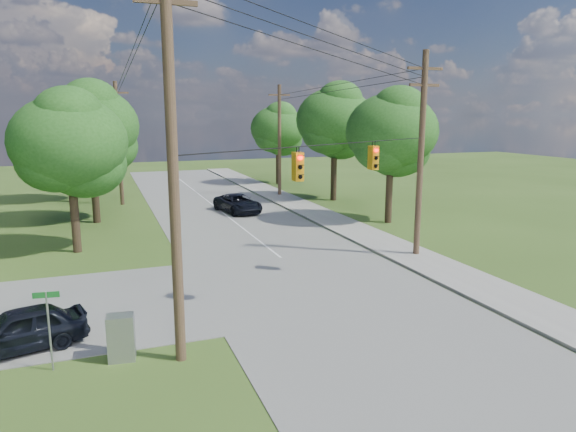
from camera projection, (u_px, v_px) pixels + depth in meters
name	position (u px, v px, depth m)	size (l,w,h in m)	color
ground	(324.00, 342.00, 16.85)	(140.00, 140.00, 0.00)	#36521B
main_road	(319.00, 288.00, 22.13)	(10.00, 100.00, 0.03)	gray
sidewalk_east	(448.00, 271.00, 24.38)	(2.60, 100.00, 0.12)	#A4A29A
pole_sw	(172.00, 155.00, 14.46)	(2.00, 0.32, 12.00)	brown
pole_ne	(421.00, 152.00, 26.16)	(2.00, 0.32, 10.50)	brown
pole_north_e	(279.00, 140.00, 46.50)	(2.00, 0.32, 10.00)	brown
pole_north_w	(119.00, 143.00, 41.80)	(2.00, 0.32, 10.00)	brown
power_lines	(261.00, 79.00, 26.22)	(13.93, 29.62, 4.93)	black
traffic_signals	(339.00, 161.00, 20.73)	(4.91, 3.27, 1.05)	orange
tree_w_near	(69.00, 142.00, 26.82)	(6.00, 6.00, 8.40)	#3C2D1E
tree_w_mid	(90.00, 126.00, 34.40)	(6.40, 6.40, 9.22)	#3C2D1E
tree_w_far	(66.00, 128.00, 43.00)	(6.00, 6.00, 8.73)	#3C2D1E
tree_e_near	(391.00, 131.00, 34.43)	(6.20, 6.20, 8.81)	#3C2D1E
tree_e_mid	(335.00, 120.00, 43.68)	(6.60, 6.60, 9.64)	#3C2D1E
tree_e_far	(278.00, 129.00, 54.59)	(5.80, 5.80, 8.32)	#3C2D1E
car_cross_dark	(19.00, 330.00, 16.06)	(1.63, 4.05, 1.38)	black
car_main_north	(238.00, 203.00, 39.12)	(2.27, 4.92, 1.37)	black
control_cabinet	(121.00, 338.00, 15.51)	(0.79, 0.57, 1.43)	gray
street_name_sign	(48.00, 320.00, 14.69)	(0.72, 0.13, 2.41)	gray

